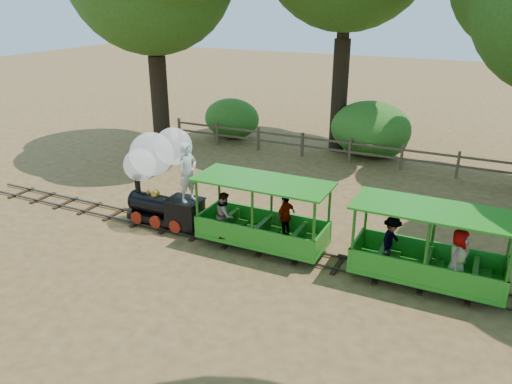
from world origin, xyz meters
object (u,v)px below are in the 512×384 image
at_px(fence, 375,152).
at_px(carriage_rear, 426,255).
at_px(locomotive, 159,170).
at_px(carriage_front, 259,222).

bearing_deg(fence, carriage_rear, -69.59).
distance_m(locomotive, carriage_front, 3.25).
relative_size(locomotive, carriage_front, 0.85).
height_order(carriage_front, fence, carriage_front).
bearing_deg(carriage_front, locomotive, 178.03).
distance_m(carriage_rear, fence, 8.57).
xyz_separation_m(locomotive, carriage_front, (3.12, -0.11, -0.90)).
distance_m(carriage_front, carriage_rear, 4.14).
bearing_deg(carriage_rear, locomotive, 179.23).
bearing_deg(fence, locomotive, -118.29).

